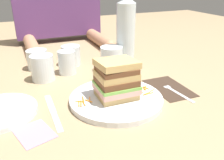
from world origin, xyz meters
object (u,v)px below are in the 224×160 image
Objects in this scene: fork at (174,90)px; napkin_pink at (34,133)px; juice_glass at (111,60)px; knife at (54,112)px; water_bottle at (126,32)px; sandwich at (116,80)px; side_plate at (0,112)px; main_plate at (116,99)px; empty_tumbler_1 at (67,62)px; empty_tumbler_3 at (37,60)px; empty_tumbler_2 at (42,68)px; napkin_dark at (169,88)px; empty_tumbler_0 at (71,56)px.

napkin_pink is at bearing -172.84° from fork.
fork is 1.76× the size of juice_glass.
water_bottle is at bearing 35.96° from knife.
knife is at bearing 177.17° from sandwich.
juice_glass reaches higher than side_plate.
fork is (0.19, -0.01, -0.00)m from main_plate.
empty_tumbler_3 is (-0.09, 0.09, -0.01)m from empty_tumbler_1.
empty_tumbler_3 reaches higher than side_plate.
napkin_pink is at bearing -59.41° from side_plate.
water_bottle reaches higher than main_plate.
napkin_pink is at bearing -164.79° from sandwich.
empty_tumbler_1 is 0.96× the size of empty_tumbler_2.
napkin_dark is at bearing 10.09° from napkin_pink.
napkin_dark is 0.02m from fork.
empty_tumbler_2 is at bearing 124.48° from sandwich.
juice_glass is at bearing 69.82° from main_plate.
knife is 0.14m from side_plate.
fork is at bearing -45.67° from empty_tumbler_3.
empty_tumbler_2 is 1.14× the size of empty_tumbler_3.
knife is 1.05× the size of side_plate.
sandwich is 0.66× the size of napkin_dark.
empty_tumbler_0 is 0.85× the size of napkin_pink.
side_plate is at bearing -157.55° from water_bottle.
empty_tumbler_0 is 0.09m from empty_tumbler_1.
water_bottle reaches higher than juice_glass.
sandwich reaches higher than empty_tumbler_3.
sandwich is 0.20m from napkin_dark.
water_bottle is (-0.04, 0.24, 0.14)m from napkin_dark.
fork is at bearing -2.90° from main_plate.
sandwich is at bearing 48.96° from main_plate.
empty_tumbler_1 reaches higher than side_plate.
side_plate is (-0.31, 0.06, -0.06)m from sandwich.
empty_tumbler_2 is 0.12m from empty_tumbler_3.
side_plate reaches higher than napkin_pink.
juice_glass is 0.43m from napkin_pink.
napkin_pink is (-0.43, -0.05, -0.00)m from fork.
water_bottle reaches higher than empty_tumbler_1.
main_plate is 1.40× the size of side_plate.
sandwich is at bearing -74.30° from empty_tumbler_1.
empty_tumbler_0 is at bearing 64.74° from napkin_pink.
juice_glass is at bearing 117.37° from napkin_dark.
water_bottle is (0.15, 0.25, 0.13)m from main_plate.
sandwich is (0.00, 0.00, 0.06)m from main_plate.
empty_tumbler_1 is at bearing 174.72° from water_bottle.
fork is at bearing -35.03° from empty_tumbler_2.
empty_tumbler_0 is at bearing 133.48° from juice_glass.
juice_glass is 1.21× the size of empty_tumbler_3.
juice_glass is at bearing -161.39° from water_bottle.
knife is at bearing -112.05° from empty_tumbler_0.
knife is 0.09m from napkin_pink.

